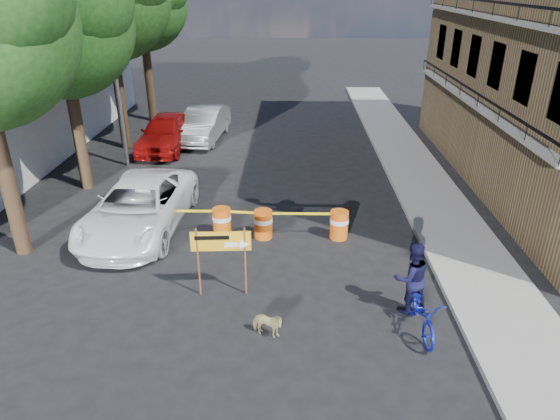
{
  "coord_description": "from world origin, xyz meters",
  "views": [
    {
      "loc": [
        1.07,
        -10.68,
        7.36
      ],
      "look_at": [
        0.76,
        2.3,
        1.3
      ],
      "focal_mm": 32.0,
      "sensor_mm": 36.0,
      "label": 1
    }
  ],
  "objects_px": {
    "barrel_far_right": "(339,224)",
    "sedan_silver": "(204,124)",
    "pedestrian": "(411,278)",
    "bicycle": "(423,294)",
    "barrel_mid_left": "(222,221)",
    "barrel_far_left": "(158,221)",
    "suv_white": "(139,207)",
    "barrel_mid_right": "(263,224)",
    "sedan_red": "(166,132)",
    "dog": "(267,325)",
    "detour_sign": "(229,246)"
  },
  "relations": [
    {
      "from": "barrel_far_left",
      "to": "suv_white",
      "type": "bearing_deg",
      "value": 153.73
    },
    {
      "from": "sedan_silver",
      "to": "dog",
      "type": "bearing_deg",
      "value": -69.64
    },
    {
      "from": "barrel_far_right",
      "to": "pedestrian",
      "type": "distance_m",
      "value": 3.98
    },
    {
      "from": "barrel_far_right",
      "to": "dog",
      "type": "bearing_deg",
      "value": -112.74
    },
    {
      "from": "barrel_far_right",
      "to": "suv_white",
      "type": "bearing_deg",
      "value": 176.26
    },
    {
      "from": "barrel_far_left",
      "to": "barrel_mid_left",
      "type": "height_order",
      "value": "same"
    },
    {
      "from": "pedestrian",
      "to": "suv_white",
      "type": "xyz_separation_m",
      "value": [
        -7.66,
        4.12,
        -0.13
      ]
    },
    {
      "from": "barrel_mid_right",
      "to": "bicycle",
      "type": "bearing_deg",
      "value": -49.33
    },
    {
      "from": "barrel_mid_right",
      "to": "sedan_red",
      "type": "distance_m",
      "value": 10.08
    },
    {
      "from": "barrel_mid_right",
      "to": "detour_sign",
      "type": "relative_size",
      "value": 0.47
    },
    {
      "from": "barrel_mid_left",
      "to": "dog",
      "type": "relative_size",
      "value": 1.18
    },
    {
      "from": "detour_sign",
      "to": "dog",
      "type": "height_order",
      "value": "detour_sign"
    },
    {
      "from": "bicycle",
      "to": "barrel_far_right",
      "type": "bearing_deg",
      "value": 103.65
    },
    {
      "from": "barrel_far_right",
      "to": "sedan_silver",
      "type": "xyz_separation_m",
      "value": [
        -5.85,
        10.3,
        0.32
      ]
    },
    {
      "from": "dog",
      "to": "barrel_far_right",
      "type": "bearing_deg",
      "value": -4.95
    },
    {
      "from": "pedestrian",
      "to": "bicycle",
      "type": "bearing_deg",
      "value": 83.62
    },
    {
      "from": "barrel_mid_right",
      "to": "suv_white",
      "type": "relative_size",
      "value": 0.16
    },
    {
      "from": "barrel_mid_left",
      "to": "sedan_red",
      "type": "distance_m",
      "value": 9.39
    },
    {
      "from": "barrel_mid_right",
      "to": "dog",
      "type": "xyz_separation_m",
      "value": [
        0.35,
        -4.75,
        -0.15
      ]
    },
    {
      "from": "barrel_mid_left",
      "to": "bicycle",
      "type": "distance_m",
      "value": 6.87
    },
    {
      "from": "suv_white",
      "to": "barrel_far_right",
      "type": "bearing_deg",
      "value": -0.18
    },
    {
      "from": "barrel_far_right",
      "to": "dog",
      "type": "distance_m",
      "value": 5.17
    },
    {
      "from": "bicycle",
      "to": "sedan_red",
      "type": "distance_m",
      "value": 15.86
    },
    {
      "from": "barrel_far_left",
      "to": "dog",
      "type": "distance_m",
      "value": 6.07
    },
    {
      "from": "bicycle",
      "to": "suv_white",
      "type": "bearing_deg",
      "value": 143.3
    },
    {
      "from": "detour_sign",
      "to": "pedestrian",
      "type": "distance_m",
      "value": 4.44
    },
    {
      "from": "pedestrian",
      "to": "dog",
      "type": "bearing_deg",
      "value": 3.61
    },
    {
      "from": "sedan_silver",
      "to": "pedestrian",
      "type": "bearing_deg",
      "value": -56.71
    },
    {
      "from": "barrel_mid_right",
      "to": "barrel_far_right",
      "type": "distance_m",
      "value": 2.34
    },
    {
      "from": "barrel_far_left",
      "to": "bicycle",
      "type": "relative_size",
      "value": 0.46
    },
    {
      "from": "barrel_mid_left",
      "to": "pedestrian",
      "type": "distance_m",
      "value": 6.32
    },
    {
      "from": "barrel_far_left",
      "to": "barrel_mid_left",
      "type": "relative_size",
      "value": 1.0
    },
    {
      "from": "barrel_far_left",
      "to": "sedan_silver",
      "type": "height_order",
      "value": "sedan_silver"
    },
    {
      "from": "barrel_mid_left",
      "to": "dog",
      "type": "height_order",
      "value": "barrel_mid_left"
    },
    {
      "from": "barrel_far_left",
      "to": "pedestrian",
      "type": "height_order",
      "value": "pedestrian"
    },
    {
      "from": "detour_sign",
      "to": "pedestrian",
      "type": "height_order",
      "value": "detour_sign"
    },
    {
      "from": "bicycle",
      "to": "sedan_silver",
      "type": "relative_size",
      "value": 0.41
    },
    {
      "from": "bicycle",
      "to": "sedan_silver",
      "type": "distance_m",
      "value": 16.47
    },
    {
      "from": "pedestrian",
      "to": "suv_white",
      "type": "relative_size",
      "value": 0.32
    },
    {
      "from": "barrel_mid_left",
      "to": "dog",
      "type": "xyz_separation_m",
      "value": [
        1.64,
        -4.88,
        -0.15
      ]
    },
    {
      "from": "pedestrian",
      "to": "sedan_red",
      "type": "distance_m",
      "value": 15.19
    },
    {
      "from": "sedan_silver",
      "to": "detour_sign",
      "type": "bearing_deg",
      "value": -72.0
    },
    {
      "from": "barrel_mid_right",
      "to": "barrel_far_right",
      "type": "height_order",
      "value": "same"
    },
    {
      "from": "barrel_far_left",
      "to": "sedan_red",
      "type": "bearing_deg",
      "value": 101.34
    },
    {
      "from": "barrel_far_left",
      "to": "sedan_red",
      "type": "relative_size",
      "value": 0.19
    },
    {
      "from": "barrel_far_right",
      "to": "sedan_silver",
      "type": "distance_m",
      "value": 11.85
    },
    {
      "from": "barrel_far_left",
      "to": "barrel_mid_right",
      "type": "xyz_separation_m",
      "value": [
        3.29,
        -0.1,
        0.0
      ]
    },
    {
      "from": "detour_sign",
      "to": "sedan_silver",
      "type": "distance_m",
      "value": 13.73
    },
    {
      "from": "barrel_mid_right",
      "to": "detour_sign",
      "type": "bearing_deg",
      "value": -101.95
    },
    {
      "from": "barrel_mid_left",
      "to": "dog",
      "type": "bearing_deg",
      "value": -71.4
    }
  ]
}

